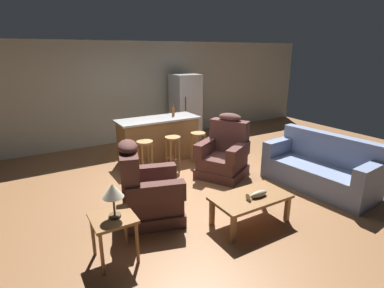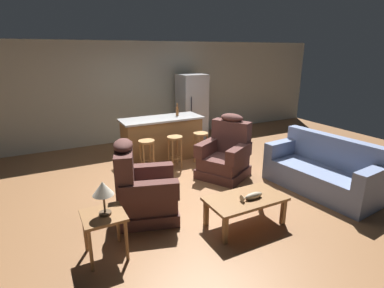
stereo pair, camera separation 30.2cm
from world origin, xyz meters
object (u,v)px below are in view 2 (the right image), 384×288
Objects in this scene: table_lamp at (103,190)px; bar_stool_left at (147,150)px; fish_figurine at (252,196)px; bar_stool_right at (201,142)px; recliner_near_lamp at (142,190)px; end_table at (104,222)px; recliner_near_island at (225,155)px; couch at (323,172)px; bar_stool_middle at (175,146)px; refrigerator at (192,107)px; bottle_tall_green at (177,111)px; coffee_table at (245,201)px; kitchen_island at (162,138)px.

table_lamp is 0.60× the size of bar_stool_left.
bar_stool_right is (0.60, 2.50, 0.01)m from fish_figurine.
recliner_near_lamp is (-1.25, 0.96, -0.04)m from fish_figurine.
end_table is 1.37× the size of table_lamp.
recliner_near_island reaches higher than end_table.
couch is 2.90× the size of bar_stool_middle.
fish_figurine is at bearing -107.10° from refrigerator.
bottle_tall_green is at bearing 34.58° from bar_stool_left.
coffee_table is 3.21m from bottle_tall_green.
end_table is at bearing 171.39° from fish_figurine.
recliner_near_lamp is at bearing -8.65° from recliner_near_island.
table_lamp reaches higher than coffee_table.
recliner_near_lamp is 1.67m from bar_stool_left.
refrigerator is (1.38, 1.20, 0.40)m from kitchen_island.
fish_figurine is at bearing 4.98° from couch.
bottle_tall_green is (-0.97, -1.15, 0.17)m from refrigerator.
refrigerator reaches higher than fish_figurine.
bottle_tall_green reaches higher than bar_stool_right.
refrigerator is at bearing 41.07° from kitchen_island.
kitchen_island reaches higher than coffee_table.
bar_stool_middle is at bearing 90.33° from fish_figurine.
end_table is 0.82× the size of bar_stool_right.
recliner_near_island is at bearing 37.27° from recliner_near_lamp.
coffee_table is 0.62× the size of refrigerator.
table_lamp is at bearing -4.63° from couch.
kitchen_island is 0.86m from bar_stool_left.
kitchen_island is at bearing 90.07° from coffee_table.
refrigerator is 6.41× the size of bottle_tall_green.
refrigerator reaches higher than bar_stool_middle.
bottle_tall_green reaches higher than end_table.
bar_stool_middle is at bearing 68.11° from recliner_near_lamp.
bottle_tall_green is at bearing 6.97° from kitchen_island.
bar_stool_middle is 0.39× the size of refrigerator.
kitchen_island reaches higher than end_table.
couch is 7.19× the size of bottle_tall_green.
refrigerator is (3.23, 4.05, 0.01)m from table_lamp.
bar_stool_middle is 2.31m from refrigerator.
refrigerator is at bearing -132.79° from recliner_near_island.
coffee_table is 3.06m from kitchen_island.
table_lamp is at bearing -138.32° from bar_stool_right.
fish_figurine is 1.96m from table_lamp.
refrigerator is at bearing 68.11° from bar_stool_right.
coffee_table is at bearing -89.93° from kitchen_island.
bar_stool_left is at bearing -61.00° from recliner_near_island.
recliner_near_lamp reaches higher than bar_stool_left.
bottle_tall_green is at bearing 52.08° from table_lamp.
end_table is 3.35m from bar_stool_right.
bottle_tall_green reaches higher than couch.
recliner_near_island is 1.66m from bottle_tall_green.
table_lamp is 5.19m from refrigerator.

